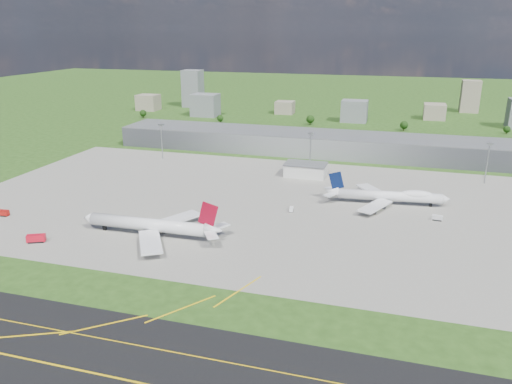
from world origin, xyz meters
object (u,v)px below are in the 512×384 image
(tug_yellow, at_px, (142,223))
(airliner_blue_quad, at_px, (389,196))
(fire_truck, at_px, (36,239))
(crash_tender, at_px, (3,213))
(van_white_far, at_px, (437,218))
(van_white_near, at_px, (291,209))
(airliner_red_twin, at_px, (153,226))

(tug_yellow, bearing_deg, airliner_blue_quad, -19.24)
(fire_truck, xyz_separation_m, tug_yellow, (35.64, 31.84, -0.87))
(crash_tender, bearing_deg, airliner_blue_quad, 14.86)
(crash_tender, bearing_deg, fire_truck, -37.02)
(airliner_blue_quad, relative_size, crash_tender, 10.67)
(van_white_far, bearing_deg, crash_tender, -158.98)
(fire_truck, bearing_deg, airliner_blue_quad, 7.96)
(airliner_blue_quad, xyz_separation_m, van_white_near, (-48.66, -26.05, -3.66))
(airliner_red_twin, xyz_separation_m, crash_tender, (-86.12, 1.50, -3.57))
(van_white_far, bearing_deg, tug_yellow, -154.95)
(airliner_red_twin, relative_size, van_white_far, 13.00)
(airliner_blue_quad, xyz_separation_m, crash_tender, (-189.48, -74.14, -3.26))
(airliner_red_twin, bearing_deg, fire_truck, 23.42)
(airliner_blue_quad, relative_size, van_white_near, 14.18)
(fire_truck, distance_m, crash_tender, 45.24)
(airliner_red_twin, height_order, van_white_near, airliner_red_twin)
(tug_yellow, height_order, van_white_near, van_white_near)
(airliner_red_twin, height_order, airliner_blue_quad, airliner_red_twin)
(airliner_blue_quad, xyz_separation_m, fire_truck, (-150.50, -97.11, -3.06))
(fire_truck, xyz_separation_m, van_white_near, (101.84, 71.06, -0.60))
(airliner_blue_quad, relative_size, tug_yellow, 17.25)
(tug_yellow, bearing_deg, crash_tender, 137.93)
(van_white_near, bearing_deg, tug_yellow, 112.05)
(airliner_red_twin, relative_size, crash_tender, 11.26)
(crash_tender, height_order, tug_yellow, crash_tender)
(tug_yellow, relative_size, van_white_far, 0.71)
(fire_truck, height_order, tug_yellow, fire_truck)
(van_white_near, relative_size, van_white_far, 0.87)
(airliner_blue_quad, distance_m, crash_tender, 203.49)
(van_white_far, bearing_deg, fire_truck, -149.35)
(fire_truck, relative_size, van_white_far, 1.58)
(airliner_red_twin, bearing_deg, van_white_near, -138.87)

